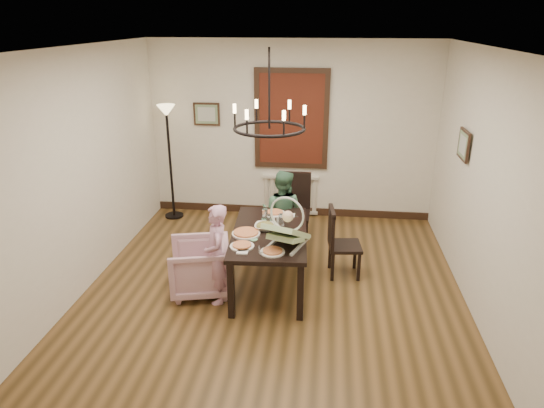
% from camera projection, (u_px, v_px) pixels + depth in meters
% --- Properties ---
extents(room_shell, '(4.51, 5.00, 2.81)m').
position_uv_depth(room_shell, '(277.00, 171.00, 5.67)').
color(room_shell, brown).
rests_on(room_shell, ground).
extents(dining_table, '(0.96, 1.59, 0.72)m').
position_uv_depth(dining_table, '(270.00, 238.00, 5.75)').
color(dining_table, black).
rests_on(dining_table, room_shell).
extents(chair_far, '(0.46, 0.46, 1.05)m').
position_uv_depth(chair_far, '(293.00, 211.00, 6.85)').
color(chair_far, black).
rests_on(chair_far, room_shell).
extents(chair_right, '(0.44, 0.44, 0.90)m').
position_uv_depth(chair_right, '(345.00, 242.00, 6.07)').
color(chair_right, black).
rests_on(chair_right, room_shell).
extents(armchair, '(0.85, 0.83, 0.64)m').
position_uv_depth(armchair, '(200.00, 267.00, 5.74)').
color(armchair, '#D19FAC').
rests_on(armchair, room_shell).
extents(elderly_woman, '(0.32, 0.41, 0.97)m').
position_uv_depth(elderly_woman, '(217.00, 262.00, 5.49)').
color(elderly_woman, '#C98EAC').
rests_on(elderly_woman, room_shell).
extents(seated_man, '(0.56, 0.48, 1.00)m').
position_uv_depth(seated_man, '(282.00, 220.00, 6.61)').
color(seated_man, '#477759').
rests_on(seated_man, room_shell).
extents(baby_bouncer, '(0.59, 0.69, 0.38)m').
position_uv_depth(baby_bouncer, '(286.00, 230.00, 5.29)').
color(baby_bouncer, '#AECD8D').
rests_on(baby_bouncer, dining_table).
extents(salad_bowl, '(0.30, 0.30, 0.07)m').
position_uv_depth(salad_bowl, '(265.00, 226.00, 5.76)').
color(salad_bowl, white).
rests_on(salad_bowl, dining_table).
extents(pizza_platter, '(0.33, 0.33, 0.04)m').
position_uv_depth(pizza_platter, '(246.00, 233.00, 5.62)').
color(pizza_platter, tan).
rests_on(pizza_platter, dining_table).
extents(drinking_glass, '(0.07, 0.07, 0.15)m').
position_uv_depth(drinking_glass, '(269.00, 220.00, 5.85)').
color(drinking_glass, silver).
rests_on(drinking_glass, dining_table).
extents(window_blinds, '(1.00, 0.03, 1.40)m').
position_uv_depth(window_blinds, '(291.00, 119.00, 7.53)').
color(window_blinds, '#561E11').
rests_on(window_blinds, room_shell).
extents(radiator, '(0.92, 0.12, 0.62)m').
position_uv_depth(radiator, '(290.00, 194.00, 8.00)').
color(radiator, silver).
rests_on(radiator, room_shell).
extents(picture_back, '(0.42, 0.03, 0.36)m').
position_uv_depth(picture_back, '(207.00, 114.00, 7.68)').
color(picture_back, black).
rests_on(picture_back, room_shell).
extents(picture_right, '(0.03, 0.42, 0.36)m').
position_uv_depth(picture_right, '(464.00, 145.00, 5.83)').
color(picture_right, black).
rests_on(picture_right, room_shell).
extents(floor_lamp, '(0.30, 0.30, 1.80)m').
position_uv_depth(floor_lamp, '(170.00, 164.00, 7.71)').
color(floor_lamp, black).
rests_on(floor_lamp, room_shell).
extents(chandelier, '(0.80, 0.80, 0.04)m').
position_uv_depth(chandelier, '(269.00, 129.00, 5.28)').
color(chandelier, black).
rests_on(chandelier, room_shell).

